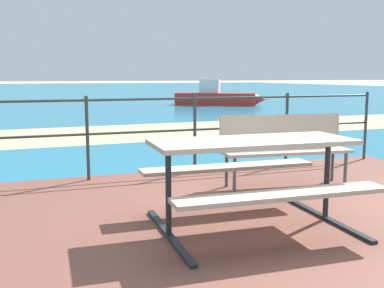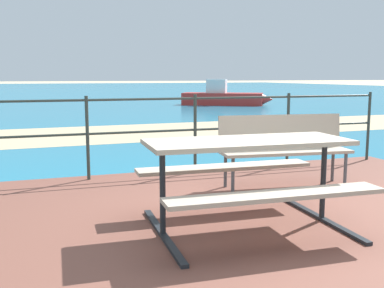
# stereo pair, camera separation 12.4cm
# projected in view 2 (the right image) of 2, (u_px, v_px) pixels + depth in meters

# --- Properties ---
(ground_plane) EXTENTS (240.00, 240.00, 0.00)m
(ground_plane) POSITION_uv_depth(u_px,v_px,m) (279.00, 228.00, 4.24)
(ground_plane) COLOR beige
(patio_paving) EXTENTS (6.40, 5.20, 0.06)m
(patio_paving) POSITION_uv_depth(u_px,v_px,m) (280.00, 225.00, 4.24)
(patio_paving) COLOR brown
(patio_paving) RESTS_ON ground
(sea_water) EXTENTS (90.00, 90.00, 0.01)m
(sea_water) POSITION_uv_depth(u_px,v_px,m) (59.00, 91.00, 41.65)
(sea_water) COLOR teal
(sea_water) RESTS_ON ground
(beach_strip) EXTENTS (54.10, 5.58, 0.01)m
(beach_strip) POSITION_uv_depth(u_px,v_px,m) (126.00, 133.00, 11.30)
(beach_strip) COLOR tan
(beach_strip) RESTS_ON ground
(picnic_table) EXTENTS (1.82, 1.45, 0.79)m
(picnic_table) POSITION_uv_depth(u_px,v_px,m) (248.00, 162.00, 3.99)
(picnic_table) COLOR tan
(picnic_table) RESTS_ON patio_paving
(park_bench) EXTENTS (1.63, 0.59, 0.87)m
(park_bench) POSITION_uv_depth(u_px,v_px,m) (283.00, 143.00, 5.59)
(park_bench) COLOR tan
(park_bench) RESTS_ON patio_paving
(railing_fence) EXTENTS (5.94, 0.04, 1.09)m
(railing_fence) POSITION_uv_depth(u_px,v_px,m) (195.00, 123.00, 6.34)
(railing_fence) COLOR #2D3833
(railing_fence) RESTS_ON patio_paving
(boat_mid) EXTENTS (4.16, 2.97, 1.23)m
(boat_mid) POSITION_uv_depth(u_px,v_px,m) (224.00, 97.00, 21.96)
(boat_mid) COLOR red
(boat_mid) RESTS_ON sea_water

